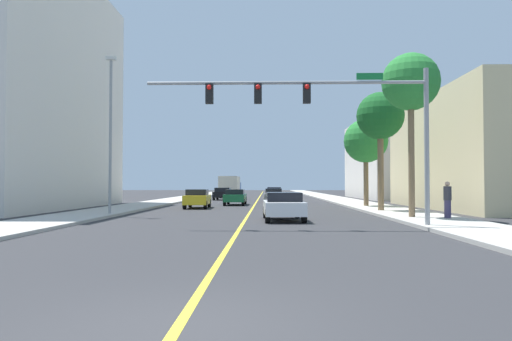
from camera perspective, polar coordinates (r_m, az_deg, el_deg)
name	(u,v)px	position (r m, az deg, el deg)	size (l,w,h in m)	color
ground	(256,202)	(48.14, 0.03, -3.80)	(192.00, 192.00, 0.00)	#2D2D30
sidewalk_left	(166,201)	(49.21, -10.71, -3.63)	(3.67, 168.00, 0.15)	#B2ADA3
sidewalk_right	(348,201)	(48.78, 10.87, -3.65)	(3.67, 168.00, 0.15)	#B2ADA3
lane_marking_center	(256,202)	(48.14, 0.03, -3.79)	(0.16, 144.00, 0.01)	yellow
building_right_far	(406,159)	(64.35, 17.50, 1.30)	(12.36, 21.23, 10.05)	silver
traffic_signal_mast	(329,108)	(20.25, 8.75, 7.33)	(11.73, 0.36, 6.48)	gray
street_lamp	(110,127)	(28.57, -16.97, 4.98)	(0.56, 0.28, 8.99)	gray
palm_near	(411,84)	(26.19, 17.97, 9.83)	(2.95, 2.95, 8.41)	brown
palm_mid	(380,117)	(31.98, 14.61, 6.17)	(3.05, 3.05, 7.60)	brown
palm_far	(366,142)	(38.00, 12.96, 3.39)	(3.39, 3.39, 6.71)	brown
car_black	(223,194)	(54.76, -3.95, -2.77)	(2.08, 3.93, 1.41)	black
car_blue	(274,193)	(55.67, 2.15, -2.75)	(1.83, 4.28, 1.45)	#1E389E
car_gray	(273,195)	(48.00, 2.08, -2.96)	(1.89, 4.26, 1.38)	slate
car_white	(283,206)	(23.94, 3.29, -4.21)	(2.07, 4.47, 1.41)	white
car_green	(235,197)	(41.51, -2.49, -3.14)	(1.79, 4.58, 1.37)	#196638
car_yellow	(197,198)	(36.31, -7.00, -3.30)	(1.85, 4.30, 1.43)	gold
delivery_truck	(230,186)	(65.16, -3.10, -1.87)	(2.46, 8.90, 2.85)	#194799
pedestrian	(448,200)	(25.39, 21.88, -3.25)	(0.38, 0.38, 1.80)	#3F3859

